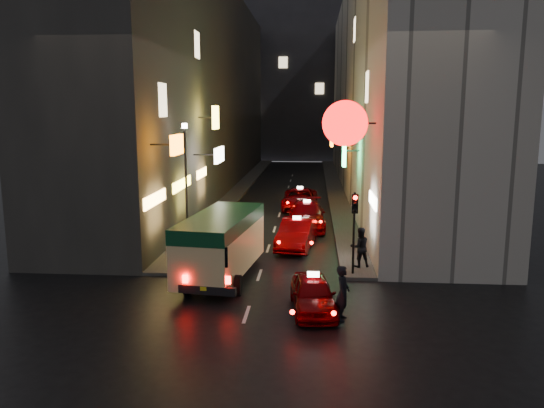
% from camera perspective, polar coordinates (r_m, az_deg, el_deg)
% --- Properties ---
extents(ground, '(120.00, 120.00, 0.00)m').
position_cam_1_polar(ground, '(15.25, -4.73, -17.32)').
color(ground, black).
rests_on(ground, ground).
extents(building_left, '(7.67, 52.00, 18.00)m').
position_cam_1_polar(building_left, '(48.50, -7.94, 12.27)').
color(building_left, '#363431').
rests_on(building_left, ground).
extents(building_right, '(8.37, 52.00, 18.00)m').
position_cam_1_polar(building_right, '(47.75, 11.62, 12.20)').
color(building_right, '#ACA69D').
rests_on(building_right, ground).
extents(building_far, '(30.00, 10.00, 22.00)m').
position_cam_1_polar(building_far, '(79.50, 2.88, 12.86)').
color(building_far, '#36363B').
rests_on(building_far, ground).
extents(sidewalk_left, '(1.50, 52.00, 0.15)m').
position_cam_1_polar(sidewalk_left, '(48.31, -3.34, 1.74)').
color(sidewalk_left, '#484543').
rests_on(sidewalk_left, ground).
extents(sidewalk_right, '(1.50, 52.00, 0.15)m').
position_cam_1_polar(sidewalk_right, '(47.91, 6.79, 1.62)').
color(sidewalk_right, '#484543').
rests_on(sidewalk_right, ground).
extents(minibus, '(3.02, 6.61, 2.74)m').
position_cam_1_polar(minibus, '(22.29, -5.48, -3.71)').
color(minibus, '#D8C987').
rests_on(minibus, ground).
extents(taxi_near, '(2.37, 4.77, 1.63)m').
position_cam_1_polar(taxi_near, '(18.95, 4.44, -9.32)').
color(taxi_near, '#6B0003').
rests_on(taxi_near, ground).
extents(taxi_second, '(2.95, 5.72, 1.91)m').
position_cam_1_polar(taxi_second, '(27.36, 2.69, -2.95)').
color(taxi_second, '#6B0003').
rests_on(taxi_second, ground).
extents(taxi_third, '(2.46, 5.76, 1.99)m').
position_cam_1_polar(taxi_third, '(32.04, 3.77, -0.97)').
color(taxi_third, '#6B0003').
rests_on(taxi_third, ground).
extents(taxi_far, '(2.32, 5.47, 1.90)m').
position_cam_1_polar(taxi_far, '(38.13, 3.03, 0.73)').
color(taxi_far, '#6B0003').
rests_on(taxi_far, ground).
extents(pedestrian_crossing, '(0.58, 0.78, 2.15)m').
position_cam_1_polar(pedestrian_crossing, '(18.18, 7.62, -9.09)').
color(pedestrian_crossing, black).
rests_on(pedestrian_crossing, ground).
extents(pedestrian_sidewalk, '(0.86, 0.65, 2.02)m').
position_cam_1_polar(pedestrian_sidewalk, '(23.82, 9.44, -4.32)').
color(pedestrian_sidewalk, black).
rests_on(pedestrian_sidewalk, sidewalk_right).
extents(traffic_light, '(0.26, 0.43, 3.50)m').
position_cam_1_polar(traffic_light, '(22.33, 8.87, -1.24)').
color(traffic_light, black).
rests_on(traffic_light, sidewalk_right).
extents(lamp_post, '(0.28, 0.28, 6.22)m').
position_cam_1_polar(lamp_post, '(27.34, -9.24, 3.00)').
color(lamp_post, black).
rests_on(lamp_post, sidewalk_left).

